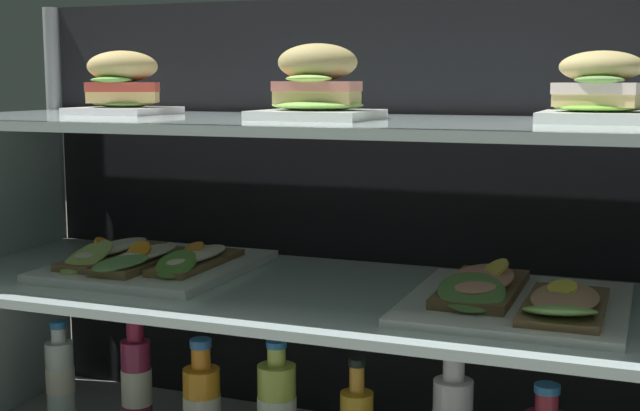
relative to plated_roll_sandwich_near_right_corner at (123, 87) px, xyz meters
The scene contains 14 objects.
case_frame 0.50m from the plated_roll_sandwich_near_right_corner, 12.80° to the left, with size 1.53×0.56×0.89m.
riser_lower_tier 0.68m from the plated_roll_sandwich_near_right_corner, ahead, with size 1.46×0.49×0.32m.
shelf_lower_glass 0.56m from the plated_roll_sandwich_near_right_corner, ahead, with size 1.48×0.51×0.02m, color silver.
riser_upper_tier 0.48m from the plated_roll_sandwich_near_right_corner, ahead, with size 1.46×0.49×0.28m.
shelf_upper_glass 0.44m from the plated_roll_sandwich_near_right_corner, ahead, with size 1.48×0.51×0.02m, color silver.
plated_roll_sandwich_near_right_corner is the anchor object (origin of this frame).
plated_roll_sandwich_mid_right 0.44m from the plated_roll_sandwich_near_right_corner, 10.29° to the right, with size 0.19×0.19×0.12m.
plated_roll_sandwich_left_of_center 0.88m from the plated_roll_sandwich_near_right_corner, ahead, with size 0.18×0.18×0.11m.
open_sandwich_tray_center 0.34m from the plated_roll_sandwich_near_right_corner, 31.09° to the right, with size 0.34×0.37×0.06m.
open_sandwich_tray_far_left 0.84m from the plated_roll_sandwich_near_right_corner, ahead, with size 0.34×0.37×0.07m.
juice_bottle_tucked_behind 0.61m from the plated_roll_sandwich_near_right_corner, behind, with size 0.06×0.06×0.21m.
juice_bottle_back_left 0.58m from the plated_roll_sandwich_near_right_corner, 26.17° to the right, with size 0.06×0.06×0.24m.
juice_bottle_front_left_end 0.62m from the plated_roll_sandwich_near_right_corner, 12.67° to the right, with size 0.07×0.07×0.21m.
juice_bottle_front_right_end 0.68m from the plated_roll_sandwich_near_right_corner, ahead, with size 0.07×0.07×0.22m.
Camera 1 is at (0.53, -1.36, 0.73)m, focal length 48.86 mm.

